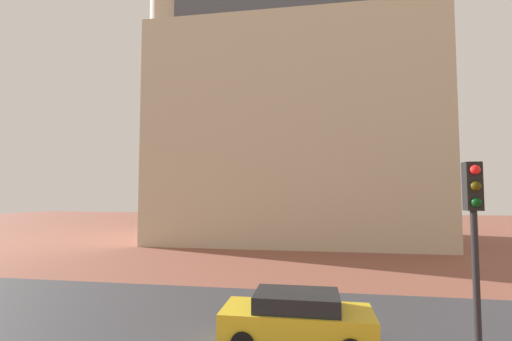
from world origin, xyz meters
The scene contains 5 objects.
ground_plane centered at (0.00, 10.00, 0.00)m, with size 120.00×120.00×0.00m, color brown.
street_asphalt_strip centered at (0.00, 8.53, 0.00)m, with size 120.00×7.71×0.00m, color #38383D.
landmark_building centered at (-0.09, 29.87, 11.21)m, with size 24.10×14.43×37.41m.
car_yellow centered at (1.61, 6.84, 0.72)m, with size 4.18×1.94×1.48m.
traffic_light_pole centered at (5.02, 3.77, 3.37)m, with size 0.28×0.34×4.84m.
Camera 1 is at (2.10, -3.29, 4.26)m, focal length 24.68 mm.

